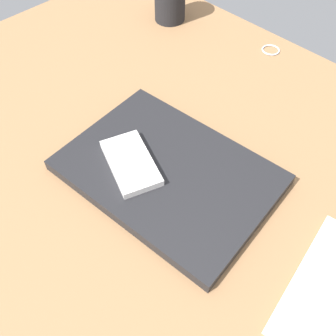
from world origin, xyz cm
name	(u,v)px	position (x,y,z in cm)	size (l,w,h in cm)	color
desk_surface	(194,173)	(0.00, 0.00, 1.50)	(120.00, 80.00, 3.00)	olive
laptop_closed	(168,172)	(1.70, 4.15, 3.96)	(31.15, 22.13, 1.92)	black
cell_phone_on_laptop	(131,163)	(6.10, 7.70, 5.55)	(12.60, 9.75, 1.32)	silver
key_ring	(271,50)	(9.86, -34.28, 3.18)	(3.76, 3.76, 0.36)	silver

